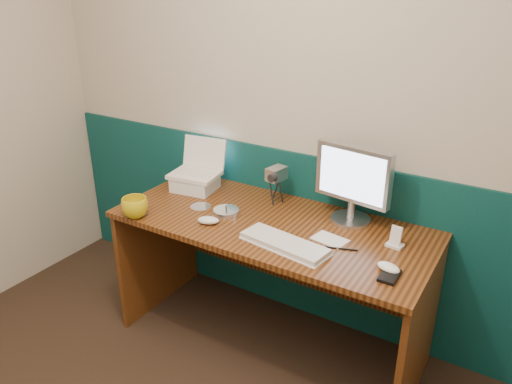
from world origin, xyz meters
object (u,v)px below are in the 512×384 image
Objects in this scene: camcorder at (276,184)px; keyboard at (284,244)px; desk at (271,285)px; laptop at (194,158)px; monitor at (353,185)px; mug at (135,207)px.

keyboard is at bearing -46.12° from camcorder.
desk is at bearing 141.60° from keyboard.
laptop is 1.21× the size of camcorder.
monitor reaches higher than desk.
camcorder reaches higher than keyboard.
keyboard reaches higher than desk.
laptop is (-0.58, 0.13, 0.57)m from desk.
mug is at bearing -124.92° from camcorder.
mug is (-0.62, -0.31, 0.43)m from desk.
laptop reaches higher than camcorder.
monitor reaches higher than mug.
camcorder is at bearing 2.08° from laptop.
keyboard is (0.17, -0.18, 0.39)m from desk.
laptop is 0.50m from camcorder.
mug is at bearing -103.92° from laptop.
keyboard is 3.12× the size of mug.
mug is at bearing -162.46° from keyboard.
mug is 0.75m from camcorder.
monitor is 1.10m from mug.
desk is at bearing -55.99° from camcorder.
laptop reaches higher than keyboard.
monitor reaches higher than keyboard.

